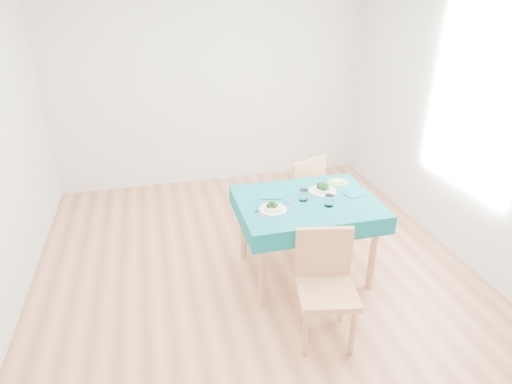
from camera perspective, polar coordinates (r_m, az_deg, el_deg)
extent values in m
cube|color=#9A6140|center=(4.05, 0.00, -11.02)|extent=(4.00, 4.50, 0.02)
cube|color=silver|center=(5.55, -5.89, 14.62)|extent=(4.00, 0.02, 2.70)
cube|color=silver|center=(1.60, 21.26, -18.24)|extent=(4.00, 0.02, 2.70)
cube|color=silver|center=(4.34, 26.90, 8.80)|extent=(0.02, 4.50, 2.70)
cube|color=#085C60|center=(3.88, 6.56, -6.09)|extent=(1.19, 0.90, 0.76)
cube|color=tan|center=(3.14, 9.52, -11.63)|extent=(0.50, 0.53, 1.05)
cube|color=tan|center=(4.55, 5.22, 1.52)|extent=(0.60, 0.62, 1.10)
cube|color=silver|center=(3.43, 0.75, -3.12)|extent=(0.08, 0.17, 0.00)
cube|color=silver|center=(3.59, 5.04, -1.81)|extent=(0.07, 0.23, 0.00)
cube|color=silver|center=(3.78, 6.82, -0.36)|extent=(0.07, 0.19, 0.00)
cube|color=silver|center=(3.95, 13.91, 0.22)|extent=(0.10, 0.20, 0.00)
cube|color=#0C676A|center=(3.73, 2.06, -0.53)|extent=(0.21, 0.17, 0.01)
cube|color=#0C676A|center=(3.86, 12.99, -0.23)|extent=(0.20, 0.16, 0.01)
cylinder|color=white|center=(3.66, 6.34, -0.44)|extent=(0.07, 0.07, 0.10)
cylinder|color=white|center=(3.60, 9.72, -1.14)|extent=(0.08, 0.08, 0.10)
cylinder|color=#B8D568|center=(4.06, 10.87, 1.28)|extent=(0.19, 0.19, 0.01)
cube|color=beige|center=(4.06, 10.88, 1.43)|extent=(0.11, 0.11, 0.01)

